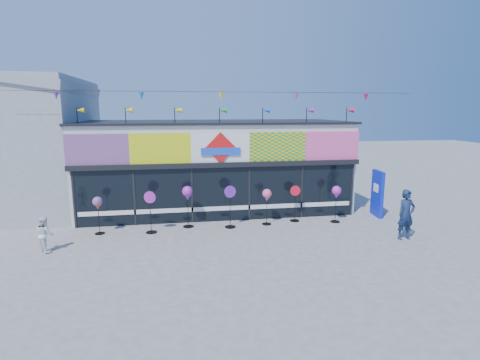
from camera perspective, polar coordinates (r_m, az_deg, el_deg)
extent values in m
plane|color=slate|center=(12.71, -1.13, -10.66)|extent=(80.00, 80.00, 0.00)
cube|color=silver|center=(18.00, -3.87, 2.27)|extent=(12.00, 5.00, 4.00)
cube|color=black|center=(15.65, -2.94, -2.17)|extent=(11.60, 0.12, 2.30)
cube|color=black|center=(15.38, -2.96, 2.35)|extent=(12.00, 0.30, 0.20)
cube|color=white|center=(15.76, -2.90, -4.32)|extent=(11.40, 0.10, 0.18)
cube|color=black|center=(17.81, -3.96, 8.81)|extent=(12.20, 5.20, 0.10)
cube|color=black|center=(16.09, -23.95, -2.73)|extent=(0.08, 0.14, 2.30)
cube|color=black|center=(15.66, -15.78, -2.56)|extent=(0.08, 0.14, 2.30)
cube|color=black|center=(15.56, -7.33, -2.32)|extent=(0.08, 0.14, 2.30)
cube|color=black|center=(15.81, 1.40, -2.02)|extent=(0.08, 0.14, 2.30)
cube|color=black|center=(16.38, 9.33, -1.71)|extent=(0.08, 0.14, 2.30)
cube|color=black|center=(17.25, 16.59, -1.39)|extent=(0.08, 0.14, 2.30)
cube|color=red|center=(15.54, -20.93, 4.34)|extent=(2.40, 0.08, 1.20)
cube|color=yellow|center=(15.24, -12.03, 4.70)|extent=(2.40, 0.08, 1.20)
cube|color=white|center=(15.31, -3.00, 4.95)|extent=(2.40, 0.08, 1.20)
cube|color=yellow|center=(15.76, 5.74, 5.07)|extent=(2.40, 0.08, 1.20)
cube|color=#F6529A|center=(16.54, 13.83, 5.08)|extent=(2.40, 0.08, 1.20)
cube|color=red|center=(15.25, -2.97, 4.93)|extent=(1.27, 0.06, 1.27)
cube|color=blue|center=(15.25, -2.96, 4.36)|extent=(1.60, 0.05, 0.30)
cube|color=#FFA115|center=(15.81, -17.95, -2.96)|extent=(0.78, 0.03, 0.78)
cube|color=orange|center=(15.65, -13.72, -2.44)|extent=(0.92, 0.03, 0.92)
cube|color=purple|center=(15.53, -9.44, -1.28)|extent=(0.78, 0.03, 0.78)
cube|color=#D4FF15|center=(15.67, -5.09, -2.79)|extent=(0.92, 0.03, 0.92)
cube|color=purple|center=(15.73, -0.83, -1.65)|extent=(0.78, 0.03, 0.78)
cube|color=#1A91E3|center=(15.90, 3.36, -0.66)|extent=(0.92, 0.03, 0.92)
cube|color=#6224A8|center=(16.31, 7.37, -2.53)|extent=(0.78, 0.03, 0.78)
cube|color=#FF540D|center=(16.63, 11.28, -1.51)|extent=(0.92, 0.03, 0.92)
cylinder|color=black|center=(15.85, -23.57, 8.81)|extent=(0.03, 0.03, 0.70)
cone|color=#E3A90B|center=(15.81, -23.14, 9.75)|extent=(0.30, 0.22, 0.22)
cylinder|color=black|center=(15.51, -17.04, 9.20)|extent=(0.03, 0.03, 0.70)
cone|color=yellow|center=(15.49, -16.57, 10.15)|extent=(0.30, 0.22, 0.22)
cylinder|color=black|center=(15.38, -9.92, 9.50)|extent=(0.03, 0.03, 0.70)
cone|color=yellow|center=(15.37, -9.42, 10.44)|extent=(0.30, 0.22, 0.22)
cylinder|color=black|center=(15.47, -3.14, 9.64)|extent=(0.03, 0.03, 0.70)
cone|color=#17952F|center=(15.48, -2.62, 10.58)|extent=(0.30, 0.22, 0.22)
cylinder|color=black|center=(15.76, 3.47, 9.66)|extent=(0.03, 0.03, 0.70)
cone|color=blue|center=(15.79, 3.99, 10.56)|extent=(0.30, 0.22, 0.22)
cylinder|color=black|center=(16.29, 10.10, 9.55)|extent=(0.03, 0.03, 0.70)
cone|color=purple|center=(16.33, 10.60, 10.41)|extent=(0.30, 0.22, 0.22)
cylinder|color=black|center=(16.97, 15.92, 9.35)|extent=(0.03, 0.03, 0.70)
cone|color=red|center=(17.02, 16.40, 10.17)|extent=(0.30, 0.22, 0.22)
cylinder|color=black|center=(14.83, -2.90, 13.27)|extent=(16.00, 0.01, 0.01)
cone|color=purple|center=(15.36, -26.23, 11.45)|extent=(0.20, 0.20, 0.28)
cone|color=blue|center=(14.79, -14.79, 12.25)|extent=(0.20, 0.20, 0.28)
cone|color=#F6FF15|center=(14.83, -2.89, 12.58)|extent=(0.20, 0.20, 0.28)
cone|color=#D24697|center=(15.45, 8.50, 12.40)|extent=(0.20, 0.20, 0.28)
cone|color=#C7124B|center=(16.61, 18.62, 11.84)|extent=(0.20, 0.20, 0.28)
cube|color=#0D21C4|center=(17.46, 20.19, -1.93)|extent=(0.25, 1.02, 2.02)
cube|color=white|center=(17.37, 20.02, -1.13)|extent=(0.09, 0.46, 0.35)
cylinder|color=black|center=(15.25, -20.58, -7.63)|extent=(0.37, 0.37, 0.03)
cylinder|color=black|center=(15.08, -20.73, -5.44)|extent=(0.02, 0.02, 1.19)
sphere|color=#E93B0C|center=(14.92, -20.89, -3.08)|extent=(0.37, 0.37, 0.37)
cone|color=#E93B0C|center=(14.97, -20.83, -3.93)|extent=(0.18, 0.18, 0.16)
cylinder|color=black|center=(14.81, -13.35, -7.76)|extent=(0.41, 0.41, 0.03)
cylinder|color=black|center=(14.61, -13.46, -5.21)|extent=(0.02, 0.02, 1.34)
cylinder|color=#AD25A5|center=(14.44, -13.58, -2.57)|extent=(0.45, 0.16, 0.45)
cylinder|color=black|center=(15.24, -7.87, -7.03)|extent=(0.42, 0.42, 0.03)
cylinder|color=black|center=(15.04, -7.94, -4.48)|extent=(0.03, 0.03, 1.38)
sphere|color=purple|center=(14.87, -8.01, -1.72)|extent=(0.42, 0.42, 0.42)
cone|color=purple|center=(14.93, -7.98, -2.71)|extent=(0.21, 0.21, 0.19)
cylinder|color=black|center=(15.05, -1.50, -7.16)|extent=(0.43, 0.43, 0.03)
cylinder|color=black|center=(14.85, -1.51, -4.52)|extent=(0.03, 0.03, 1.40)
cylinder|color=purple|center=(14.67, -1.53, -1.80)|extent=(0.47, 0.15, 0.47)
cylinder|color=black|center=(15.46, 4.07, -6.71)|extent=(0.37, 0.37, 0.03)
cylinder|color=black|center=(15.28, 4.10, -4.48)|extent=(0.02, 0.02, 1.22)
sphere|color=#F25083|center=(15.12, 4.14, -2.08)|extent=(0.37, 0.37, 0.37)
cone|color=#F25083|center=(15.18, 4.13, -2.94)|extent=(0.19, 0.19, 0.17)
cylinder|color=black|center=(16.03, 8.31, -6.15)|extent=(0.39, 0.39, 0.03)
cylinder|color=black|center=(15.86, 8.37, -3.92)|extent=(0.02, 0.02, 1.26)
cylinder|color=red|center=(15.71, 8.44, -1.63)|extent=(0.43, 0.04, 0.43)
cylinder|color=black|center=(16.23, 14.28, -6.16)|extent=(0.39, 0.39, 0.03)
cylinder|color=black|center=(16.06, 14.39, -3.95)|extent=(0.02, 0.02, 1.27)
sphere|color=#BF29BC|center=(15.91, 14.50, -1.57)|extent=(0.39, 0.39, 0.39)
cone|color=#BF29BC|center=(15.96, 14.46, -2.42)|extent=(0.19, 0.19, 0.18)
imported|color=#162546|center=(14.74, 23.98, -4.85)|extent=(0.70, 0.50, 1.83)
imported|color=white|center=(13.98, -27.60, -7.31)|extent=(0.63, 0.67, 1.20)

